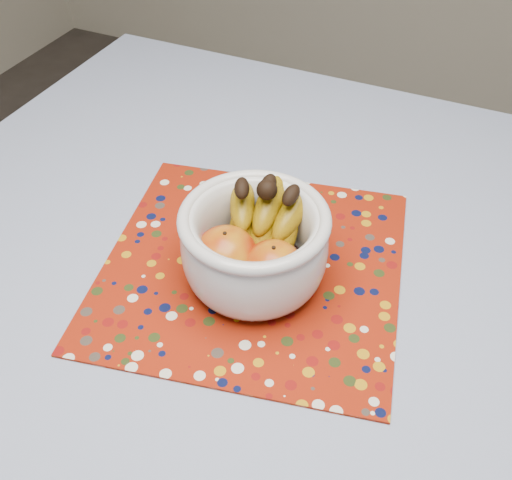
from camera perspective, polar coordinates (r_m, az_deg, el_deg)
table at (r=0.85m, az=1.54°, el=-11.68°), size 1.20×1.20×0.75m
tablecloth at (r=0.79m, az=1.65°, el=-8.26°), size 1.32×1.32×0.01m
placemat at (r=0.85m, az=-0.35°, el=-2.50°), size 0.49×0.49×0.00m
fruit_bowl at (r=0.79m, az=-0.00°, el=0.05°), size 0.20×0.20×0.15m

